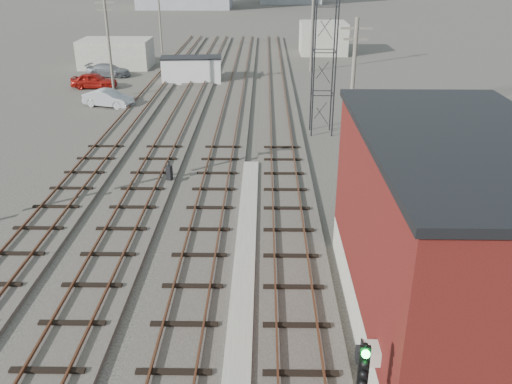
{
  "coord_description": "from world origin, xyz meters",
  "views": [
    {
      "loc": [
        1.31,
        -3.83,
        12.31
      ],
      "look_at": [
        0.95,
        19.01,
        2.2
      ],
      "focal_mm": 38.0,
      "sensor_mm": 36.0,
      "label": 1
    }
  ],
  "objects_px": {
    "switch_stand": "(169,173)",
    "car_red": "(94,81)",
    "site_trailer": "(192,69)",
    "car_grey": "(108,70)",
    "car_silver": "(108,98)"
  },
  "relations": [
    {
      "from": "site_trailer",
      "to": "car_grey",
      "type": "bearing_deg",
      "value": 159.65
    },
    {
      "from": "car_red",
      "to": "car_grey",
      "type": "height_order",
      "value": "car_red"
    },
    {
      "from": "car_red",
      "to": "car_grey",
      "type": "bearing_deg",
      "value": 3.15
    },
    {
      "from": "switch_stand",
      "to": "car_red",
      "type": "relative_size",
      "value": 0.29
    },
    {
      "from": "car_silver",
      "to": "car_grey",
      "type": "xyz_separation_m",
      "value": [
        -3.35,
        12.55,
        -0.05
      ]
    },
    {
      "from": "switch_stand",
      "to": "car_red",
      "type": "bearing_deg",
      "value": 135.91
    },
    {
      "from": "car_silver",
      "to": "car_grey",
      "type": "bearing_deg",
      "value": 33.13
    },
    {
      "from": "switch_stand",
      "to": "site_trailer",
      "type": "xyz_separation_m",
      "value": [
        -2.04,
        26.89,
        0.71
      ]
    },
    {
      "from": "switch_stand",
      "to": "site_trailer",
      "type": "relative_size",
      "value": 0.2
    },
    {
      "from": "car_red",
      "to": "car_silver",
      "type": "relative_size",
      "value": 1.0
    },
    {
      "from": "site_trailer",
      "to": "car_silver",
      "type": "bearing_deg",
      "value": -125.97
    },
    {
      "from": "site_trailer",
      "to": "car_red",
      "type": "relative_size",
      "value": 1.44
    },
    {
      "from": "switch_stand",
      "to": "car_red",
      "type": "height_order",
      "value": "car_red"
    },
    {
      "from": "site_trailer",
      "to": "car_grey",
      "type": "xyz_separation_m",
      "value": [
        -9.39,
        2.66,
        -0.63
      ]
    },
    {
      "from": "car_silver",
      "to": "switch_stand",
      "type": "bearing_deg",
      "value": -136.39
    }
  ]
}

